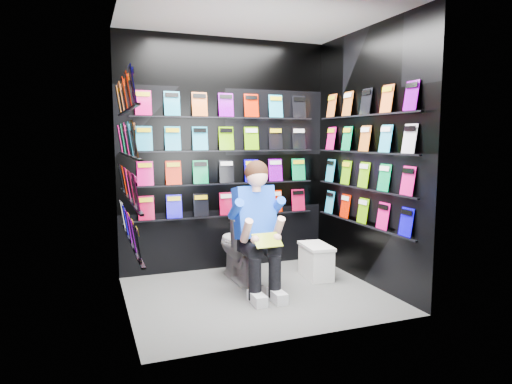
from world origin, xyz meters
name	(u,v)px	position (x,y,z in m)	size (l,w,h in m)	color
floor	(257,295)	(0.00, 0.00, 0.00)	(2.40, 2.40, 0.00)	slate
ceiling	(257,14)	(0.00, 0.00, 2.60)	(2.40, 2.40, 0.00)	white
wall_back	(226,155)	(0.00, 1.00, 1.30)	(2.40, 0.04, 2.60)	black
wall_front	(306,165)	(0.00, -1.00, 1.30)	(2.40, 0.04, 2.60)	black
wall_left	(123,162)	(-1.20, 0.00, 1.30)	(0.04, 2.00, 2.60)	black
wall_right	(367,157)	(1.20, 0.00, 1.30)	(0.04, 2.00, 2.60)	black
comics_back	(226,155)	(0.00, 0.97, 1.31)	(2.10, 0.06, 1.37)	orange
comics_left	(126,161)	(-1.17, 0.00, 1.31)	(0.06, 1.70, 1.37)	orange
comics_right	(364,157)	(1.17, 0.00, 1.31)	(0.06, 1.70, 1.37)	orange
toilet	(241,245)	(0.02, 0.51, 0.37)	(0.42, 0.75, 0.73)	white
longbox	(316,263)	(0.79, 0.29, 0.16)	(0.24, 0.44, 0.33)	white
longbox_lid	(316,246)	(0.79, 0.29, 0.34)	(0.26, 0.46, 0.03)	white
reader	(254,214)	(0.02, 0.13, 0.77)	(0.51, 0.75, 1.38)	#043CDF
held_comic	(267,240)	(0.02, -0.22, 0.58)	(0.26, 0.01, 0.18)	green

